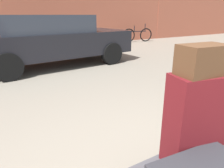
{
  "coord_description": "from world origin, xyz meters",
  "views": [
    {
      "loc": [
        -1.1,
        -0.65,
        1.42
      ],
      "look_at": [
        0.0,
        1.2,
        0.69
      ],
      "focal_mm": 32.71,
      "sensor_mm": 36.0,
      "label": 1
    }
  ],
  "objects": [
    {
      "name": "suitcase_maroon_front_right",
      "position": [
        0.08,
        0.17,
        0.69
      ],
      "size": [
        0.43,
        0.31,
        0.7
      ],
      "primitive_type": "cube",
      "rotation": [
        0.0,
        0.0,
        -0.22
      ],
      "color": "maroon",
      "rests_on": "luggage_cart"
    },
    {
      "name": "duffel_bag_brown_topmost_pile",
      "position": [
        0.08,
        0.17,
        1.14
      ],
      "size": [
        0.35,
        0.23,
        0.2
      ],
      "primitive_type": "cube",
      "rotation": [
        0.0,
        0.0,
        -0.11
      ],
      "color": "#51331E",
      "rests_on": "suitcase_maroon_front_right"
    },
    {
      "name": "bollard_kerb_mid",
      "position": [
        3.86,
        7.07,
        0.32
      ],
      "size": [
        0.28,
        0.28,
        0.65
      ],
      "primitive_type": "cylinder",
      "color": "#72665B",
      "rests_on": "ground_plane"
    },
    {
      "name": "bicycle_leaning",
      "position": [
        5.94,
        8.47,
        0.37
      ],
      "size": [
        1.74,
        0.41,
        0.96
      ],
      "color": "black",
      "rests_on": "ground_plane"
    },
    {
      "name": "bollard_kerb_near",
      "position": [
        2.4,
        7.07,
        0.32
      ],
      "size": [
        0.28,
        0.28,
        0.65
      ],
      "primitive_type": "cylinder",
      "color": "#72665B",
      "rests_on": "ground_plane"
    },
    {
      "name": "parked_car",
      "position": [
        0.44,
        5.3,
        0.76
      ],
      "size": [
        4.44,
        2.21,
        1.42
      ],
      "color": "black",
      "rests_on": "ground_plane"
    }
  ]
}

